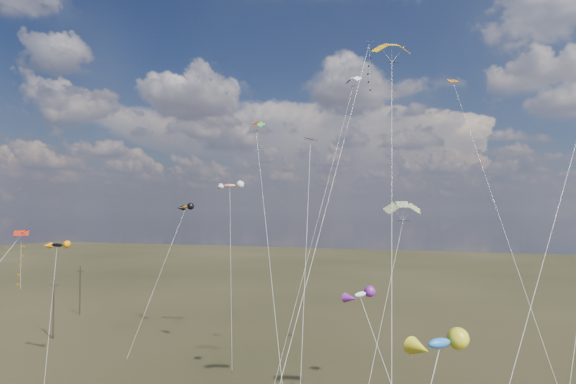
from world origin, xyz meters
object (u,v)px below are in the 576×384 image
(utility_pole_far, at_px, (80,290))
(parafoil_yellow, at_px, (392,46))
(novelty_black_orange, at_px, (57,245))
(utility_pole_near, at_px, (54,308))

(utility_pole_far, relative_size, parafoil_yellow, 0.27)
(novelty_black_orange, bearing_deg, utility_pole_near, 135.04)
(utility_pole_far, bearing_deg, parafoil_yellow, -30.02)
(utility_pole_near, bearing_deg, parafoil_yellow, -20.97)
(parafoil_yellow, bearing_deg, utility_pole_far, 149.98)
(parafoil_yellow, relative_size, novelty_black_orange, 2.14)
(utility_pole_near, xyz_separation_m, utility_pole_far, (-8.00, 14.00, 0.00))
(utility_pole_near, distance_m, novelty_black_orange, 17.04)
(utility_pole_far, distance_m, novelty_black_orange, 31.52)
(utility_pole_near, relative_size, novelty_black_orange, 0.57)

